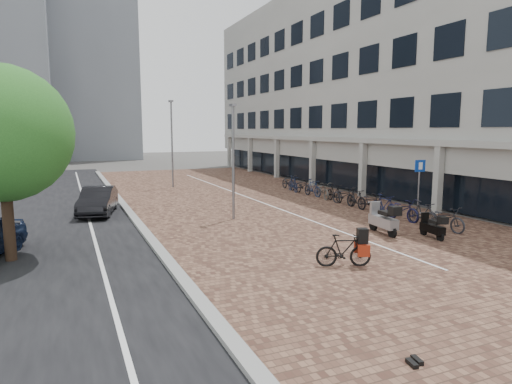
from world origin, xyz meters
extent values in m
plane|color=#474442|center=(0.00, 0.00, 0.00)|extent=(140.00, 140.00, 0.00)
cube|color=brown|center=(2.00, 12.00, 0.01)|extent=(14.50, 42.00, 0.04)
cube|color=black|center=(-9.00, 12.00, 0.01)|extent=(8.00, 50.00, 0.03)
cube|color=gray|center=(-5.10, 12.00, 0.07)|extent=(0.35, 42.00, 0.14)
cube|color=white|center=(-7.00, 12.00, 0.02)|extent=(0.12, 44.00, 0.00)
cube|color=white|center=(2.20, 12.00, 0.04)|extent=(0.10, 30.00, 0.00)
cube|color=#AAAAA4|center=(13.00, 16.00, 8.50)|extent=(8.00, 40.00, 13.00)
cube|color=black|center=(9.60, 16.00, 1.70)|extent=(0.15, 38.00, 3.20)
cube|color=#AAAAA4|center=(9.40, 16.00, 3.45)|extent=(1.60, 38.00, 0.30)
cube|color=#AAAAA4|center=(8.80, 4.00, 1.70)|extent=(0.35, 0.35, 3.40)
cube|color=#AAAAA4|center=(8.80, 10.00, 1.70)|extent=(0.35, 0.35, 3.40)
cube|color=#AAAAA4|center=(8.80, 16.00, 1.70)|extent=(0.35, 0.35, 3.40)
cube|color=#AAAAA4|center=(8.80, 22.00, 1.70)|extent=(0.35, 0.35, 3.40)
cube|color=#AAAAA4|center=(8.80, 28.00, 1.70)|extent=(0.35, 0.35, 3.40)
cube|color=#AAAAA4|center=(8.80, 34.00, 1.70)|extent=(0.35, 0.35, 3.40)
cube|color=gray|center=(-4.00, 55.00, 13.00)|extent=(12.00, 10.00, 26.00)
imported|color=black|center=(-6.50, 10.35, 0.67)|extent=(2.28, 4.26, 1.33)
imported|color=black|center=(-0.33, -1.42, 0.50)|extent=(1.73, 1.04, 1.00)
cube|color=black|center=(-0.33, -1.42, 0.95)|extent=(0.38, 0.37, 0.45)
cube|color=maroon|center=(-0.55, -1.42, 0.55)|extent=(0.36, 0.22, 0.35)
cube|color=maroon|center=(-0.11, -1.42, 0.55)|extent=(0.36, 0.22, 0.35)
cylinder|color=slate|center=(7.50, 3.89, 1.23)|extent=(0.07, 0.07, 2.46)
cube|color=#0C369F|center=(7.50, 3.86, 2.40)|extent=(0.56, 0.09, 0.56)
cylinder|color=slate|center=(-0.88, 6.55, 2.58)|extent=(0.12, 0.12, 5.17)
cylinder|color=slate|center=(-0.89, 18.95, 3.03)|extent=(0.12, 0.12, 6.06)
cylinder|color=#382619|center=(-9.57, 3.23, 1.33)|extent=(0.34, 0.34, 2.65)
sphere|color=#296221|center=(-9.57, 3.23, 3.98)|extent=(4.17, 4.17, 4.17)
sphere|color=#296221|center=(-9.10, 3.79, 3.41)|extent=(2.65, 2.65, 2.65)
imported|color=#232328|center=(6.17, 1.00, 0.52)|extent=(0.88, 2.03, 1.04)
imported|color=black|center=(6.17, 2.15, 0.53)|extent=(0.50, 1.75, 1.05)
imported|color=#141437|center=(6.04, 3.30, 0.52)|extent=(0.77, 2.00, 1.04)
imported|color=black|center=(5.96, 4.45, 0.53)|extent=(0.66, 1.79, 1.05)
imported|color=black|center=(6.04, 5.60, 0.52)|extent=(0.73, 1.99, 1.04)
imported|color=black|center=(6.00, 6.75, 0.53)|extent=(0.59, 1.77, 1.05)
imported|color=black|center=(6.05, 7.90, 0.52)|extent=(0.80, 2.01, 1.04)
imported|color=black|center=(6.19, 9.05, 0.53)|extent=(0.62, 1.78, 1.05)
imported|color=#4E4C47|center=(6.11, 10.20, 0.52)|extent=(1.08, 2.07, 1.04)
imported|color=#172340|center=(6.10, 11.35, 0.53)|extent=(0.60, 1.77, 1.05)
imported|color=black|center=(6.08, 12.50, 0.52)|extent=(0.78, 2.00, 1.04)
imported|color=#141E38|center=(5.95, 13.65, 0.53)|extent=(0.74, 1.80, 1.05)
imported|color=black|center=(6.23, 14.80, 0.52)|extent=(0.77, 2.00, 1.04)
camera|label=1|loc=(-7.82, -12.24, 4.08)|focal=31.15mm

